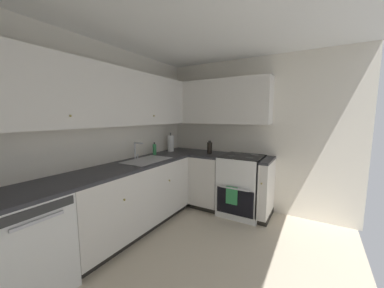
% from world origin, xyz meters
% --- Properties ---
extents(ground_plane, '(3.91, 2.91, 0.02)m').
position_xyz_m(ground_plane, '(0.00, 0.00, -0.01)').
color(ground_plane, beige).
extents(wall_back, '(4.01, 0.05, 2.43)m').
position_xyz_m(wall_back, '(0.00, 1.48, 1.21)').
color(wall_back, silver).
rests_on(wall_back, ground_plane).
extents(wall_right, '(0.05, 3.01, 2.43)m').
position_xyz_m(wall_right, '(1.98, 0.00, 1.21)').
color(wall_right, silver).
rests_on(wall_right, ground_plane).
extents(dishwasher, '(0.60, 0.63, 0.87)m').
position_xyz_m(dishwasher, '(-0.80, 1.16, 0.44)').
color(dishwasher, white).
rests_on(dishwasher, ground_plane).
extents(lower_cabinets_back, '(1.85, 0.62, 0.87)m').
position_xyz_m(lower_cabinets_back, '(0.43, 1.16, 0.44)').
color(lower_cabinets_back, silver).
rests_on(lower_cabinets_back, ground_plane).
extents(countertop_back, '(3.06, 0.60, 0.03)m').
position_xyz_m(countertop_back, '(0.43, 1.16, 0.89)').
color(countertop_back, '#2D2D33').
rests_on(countertop_back, lower_cabinets_back).
extents(lower_cabinets_right, '(0.62, 1.23, 0.87)m').
position_xyz_m(lower_cabinets_right, '(1.66, 0.40, 0.44)').
color(lower_cabinets_right, silver).
rests_on(lower_cabinets_right, ground_plane).
extents(countertop_right, '(0.60, 1.23, 0.03)m').
position_xyz_m(countertop_right, '(1.65, 0.40, 0.89)').
color(countertop_right, '#2D2D33').
rests_on(countertop_right, lower_cabinets_right).
extents(oven_range, '(0.68, 0.62, 1.06)m').
position_xyz_m(oven_range, '(1.67, 0.07, 0.46)').
color(oven_range, white).
rests_on(oven_range, ground_plane).
extents(upper_cabinets_back, '(2.74, 0.34, 0.70)m').
position_xyz_m(upper_cabinets_back, '(0.27, 1.30, 1.75)').
color(upper_cabinets_back, silver).
extents(upper_cabinets_right, '(0.32, 1.75, 0.70)m').
position_xyz_m(upper_cabinets_right, '(1.79, 0.58, 1.75)').
color(upper_cabinets_right, silver).
extents(sink, '(0.65, 0.40, 0.10)m').
position_xyz_m(sink, '(0.70, 1.13, 0.87)').
color(sink, '#B7B7BC').
rests_on(sink, countertop_back).
extents(faucet, '(0.07, 0.16, 0.24)m').
position_xyz_m(faucet, '(0.71, 1.34, 1.05)').
color(faucet, silver).
rests_on(faucet, countertop_back).
extents(soap_bottle, '(0.06, 0.06, 0.20)m').
position_xyz_m(soap_bottle, '(1.11, 1.34, 1.00)').
color(soap_bottle, '#338C4C').
rests_on(soap_bottle, countertop_back).
extents(paper_towel_roll, '(0.11, 0.11, 0.34)m').
position_xyz_m(paper_towel_roll, '(1.52, 1.32, 1.05)').
color(paper_towel_roll, white).
rests_on(paper_towel_roll, countertop_back).
extents(oil_bottle, '(0.08, 0.08, 0.21)m').
position_xyz_m(oil_bottle, '(1.65, 0.62, 1.00)').
color(oil_bottle, black).
rests_on(oil_bottle, countertop_right).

